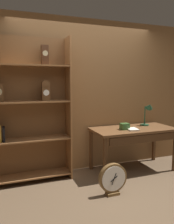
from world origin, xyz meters
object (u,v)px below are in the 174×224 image
at_px(workbench, 134,133).
at_px(round_clock_large, 113,179).
at_px(bookshelf, 21,112).
at_px(toolbox_small, 125,126).
at_px(open_repair_manual, 132,129).
at_px(desk_lamp, 148,111).

distance_m(workbench, round_clock_large, 1.07).
distance_m(bookshelf, round_clock_large, 1.66).
height_order(bookshelf, workbench, bookshelf).
distance_m(toolbox_small, open_repair_manual, 0.13).
height_order(workbench, round_clock_large, workbench).
relative_size(bookshelf, workbench, 1.55).
bearing_deg(desk_lamp, toolbox_small, -164.69).
distance_m(desk_lamp, round_clock_large, 1.57).
xyz_separation_m(toolbox_small, open_repair_manual, (0.10, -0.08, -0.04)).
bearing_deg(round_clock_large, workbench, 41.77).
relative_size(desk_lamp, open_repair_manual, 1.97).
relative_size(toolbox_small, round_clock_large, 0.32).
height_order(desk_lamp, round_clock_large, desk_lamp).
relative_size(workbench, round_clock_large, 3.21).
bearing_deg(round_clock_large, toolbox_small, 49.92).
distance_m(desk_lamp, open_repair_manual, 0.58).
distance_m(bookshelf, open_repair_manual, 1.81).
xyz_separation_m(bookshelf, open_repair_manual, (1.75, -0.32, -0.33)).
xyz_separation_m(workbench, toolbox_small, (-0.19, -0.02, 0.13)).
bearing_deg(bookshelf, round_clock_large, -38.35).
distance_m(bookshelf, toolbox_small, 1.69).
xyz_separation_m(bookshelf, toolbox_small, (1.65, -0.24, -0.29)).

